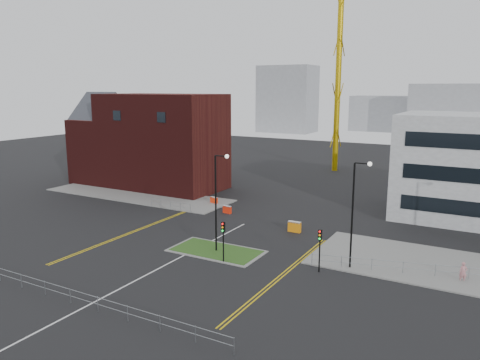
{
  "coord_description": "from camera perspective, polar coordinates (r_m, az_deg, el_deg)",
  "views": [
    {
      "loc": [
        24.1,
        -26.88,
        14.97
      ],
      "look_at": [
        -0.42,
        16.82,
        5.0
      ],
      "focal_mm": 35.0,
      "sensor_mm": 36.0,
      "label": 1
    }
  ],
  "objects": [
    {
      "name": "pavement_right",
      "position": [
        43.57,
        25.05,
        -9.87
      ],
      "size": [
        24.0,
        10.0,
        0.12
      ],
      "primitive_type": "cube",
      "color": "slate",
      "rests_on": "ground"
    },
    {
      "name": "yellow_left_b",
      "position": [
        51.58,
        -11.87,
        -5.86
      ],
      "size": [
        0.12,
        24.0,
        0.01
      ],
      "primitive_type": "cube",
      "color": "gold",
      "rests_on": "ground"
    },
    {
      "name": "yellow_right_a",
      "position": [
        38.97,
        5.04,
        -11.38
      ],
      "size": [
        0.12,
        20.0,
        0.01
      ],
      "primitive_type": "cube",
      "color": "gold",
      "rests_on": "ground"
    },
    {
      "name": "skyline_b",
      "position": [
        157.67,
        24.37,
        7.73
      ],
      "size": [
        24.0,
        12.0,
        16.0
      ],
      "primitive_type": "cube",
      "color": "gray",
      "rests_on": "ground"
    },
    {
      "name": "railing_front",
      "position": [
        34.91,
        -18.54,
        -13.35
      ],
      "size": [
        24.05,
        0.05,
        1.1
      ],
      "color": "gray",
      "rests_on": "ground"
    },
    {
      "name": "barrier_mid",
      "position": [
        56.56,
        -1.58,
        -3.58
      ],
      "size": [
        1.13,
        0.52,
        0.92
      ],
      "color": "red",
      "rests_on": "ground"
    },
    {
      "name": "streetlamp_right_near",
      "position": [
        39.36,
        13.88,
        -3.14
      ],
      "size": [
        1.46,
        0.36,
        9.18
      ],
      "color": "black",
      "rests_on": "ground"
    },
    {
      "name": "skyline_d",
      "position": [
        170.18,
        18.56,
        7.66
      ],
      "size": [
        30.0,
        12.0,
        12.0
      ],
      "primitive_type": "cube",
      "color": "gray",
      "rests_on": "ground"
    },
    {
      "name": "railing_left",
      "position": [
        58.73,
        -8.48,
        -2.89
      ],
      "size": [
        6.05,
        0.05,
        1.1
      ],
      "color": "gray",
      "rests_on": "ground"
    },
    {
      "name": "centre_line",
      "position": [
        40.49,
        -9.96,
        -10.62
      ],
      "size": [
        0.15,
        30.0,
        0.01
      ],
      "primitive_type": "cube",
      "color": "silver",
      "rests_on": "ground"
    },
    {
      "name": "barrier_left",
      "position": [
        61.11,
        -3.2,
        -2.47
      ],
      "size": [
        1.14,
        0.6,
        0.91
      ],
      "color": "red",
      "rests_on": "ground"
    },
    {
      "name": "barrier_right",
      "position": [
        49.67,
        6.66,
        -5.63
      ],
      "size": [
        1.35,
        0.47,
        1.13
      ],
      "color": "orange",
      "rests_on": "ground"
    },
    {
      "name": "tower_crane",
      "position": [
        84.41,
        15.92,
        18.62
      ],
      "size": [
        52.66,
        8.03,
        38.24
      ],
      "color": "#BE990B",
      "rests_on": "ground"
    },
    {
      "name": "traffic_light_right",
      "position": [
        38.94,
        9.71,
        -7.49
      ],
      "size": [
        0.28,
        0.33,
        3.65
      ],
      "color": "black",
      "rests_on": "ground"
    },
    {
      "name": "yellow_left_a",
      "position": [
        51.77,
        -12.12,
        -5.81
      ],
      "size": [
        0.12,
        24.0,
        0.01
      ],
      "primitive_type": "cube",
      "color": "gold",
      "rests_on": "ground"
    },
    {
      "name": "railing_right",
      "position": [
        41.08,
        22.74,
        -9.87
      ],
      "size": [
        19.05,
        5.05,
        1.1
      ],
      "color": "gray",
      "rests_on": "ground"
    },
    {
      "name": "brick_building",
      "position": [
        72.76,
        -11.29,
        4.63
      ],
      "size": [
        24.2,
        10.07,
        14.24
      ],
      "color": "#3E100F",
      "rests_on": "ground"
    },
    {
      "name": "streetlamp_island",
      "position": [
        42.28,
        -2.73,
        -1.83
      ],
      "size": [
        1.46,
        0.36,
        9.18
      ],
      "color": "black",
      "rests_on": "ground"
    },
    {
      "name": "pavement_left",
      "position": [
        67.51,
        -12.44,
        -1.78
      ],
      "size": [
        28.0,
        8.0,
        0.12
      ],
      "primitive_type": "cube",
      "color": "slate",
      "rests_on": "ground"
    },
    {
      "name": "skyline_a",
      "position": [
        160.31,
        5.8,
        9.78
      ],
      "size": [
        18.0,
        12.0,
        22.0
      ],
      "primitive_type": "cube",
      "color": "gray",
      "rests_on": "ground"
    },
    {
      "name": "traffic_light_island",
      "position": [
        40.47,
        -2.06,
        -6.6
      ],
      "size": [
        0.28,
        0.33,
        3.65
      ],
      "color": "black",
      "rests_on": "ground"
    },
    {
      "name": "pedestrian",
      "position": [
        40.95,
        25.56,
        -10.12
      ],
      "size": [
        0.69,
        0.56,
        1.64
      ],
      "primitive_type": "imported",
      "rotation": [
        0.0,
        0.0,
        0.31
      ],
      "color": "#CB8388",
      "rests_on": "ground"
    },
    {
      "name": "grass_island",
      "position": [
        43.91,
        -2.91,
        -8.62
      ],
      "size": [
        8.0,
        4.0,
        0.12
      ],
      "primitive_type": "cube",
      "color": "#234416",
      "rests_on": "ground"
    },
    {
      "name": "yellow_right_b",
      "position": [
        38.86,
        5.46,
        -11.46
      ],
      "size": [
        0.12,
        20.0,
        0.01
      ],
      "primitive_type": "cube",
      "color": "gold",
      "rests_on": "ground"
    },
    {
      "name": "ground",
      "position": [
        39.09,
        -11.85,
        -11.52
      ],
      "size": [
        200.0,
        200.0,
        0.0
      ],
      "primitive_type": "plane",
      "color": "black",
      "rests_on": "ground"
    },
    {
      "name": "island_kerb",
      "position": [
        43.91,
        -2.91,
        -8.64
      ],
      "size": [
        8.6,
        4.6,
        0.08
      ],
      "primitive_type": "cube",
      "color": "slate",
      "rests_on": "ground"
    }
  ]
}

